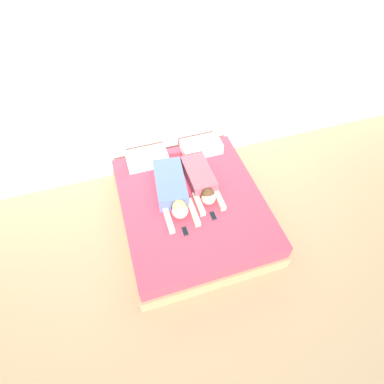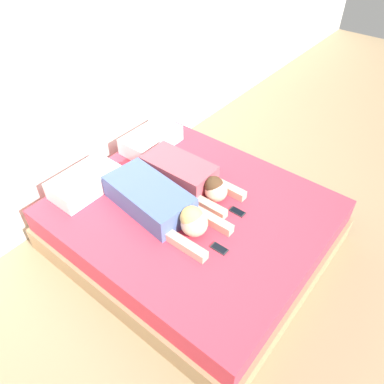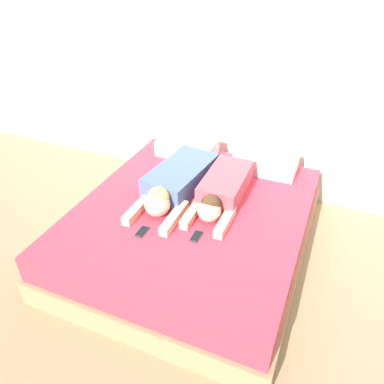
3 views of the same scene
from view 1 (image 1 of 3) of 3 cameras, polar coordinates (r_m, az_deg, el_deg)
name	(u,v)px [view 1 (image 1 of 3)]	position (r m, az deg, el deg)	size (l,w,h in m)	color
ground_plane	(192,219)	(4.15, 0.00, -5.11)	(12.00, 12.00, 0.00)	#9E8460
wall_back	(164,89)	(4.07, -5.30, 19.01)	(12.00, 0.06, 2.60)	white
bed	(192,210)	(3.97, 0.00, -3.38)	(1.82, 2.07, 0.44)	tan
pillow_head_left	(147,158)	(4.22, -8.54, 6.36)	(0.56, 0.32, 0.16)	white
pillow_head_right	(201,147)	(4.34, 1.78, 8.63)	(0.56, 0.32, 0.16)	white
person_left	(173,190)	(3.77, -3.73, 0.44)	(0.45, 1.05, 0.23)	#4C66A5
person_right	(201,181)	(3.87, 1.75, 2.20)	(0.34, 0.89, 0.21)	#B24C59
cell_phone_left	(185,231)	(3.52, -1.34, -7.48)	(0.06, 0.12, 0.01)	#2D2D33
cell_phone_right	(213,216)	(3.65, 4.05, -4.54)	(0.06, 0.12, 0.01)	#2D2D33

